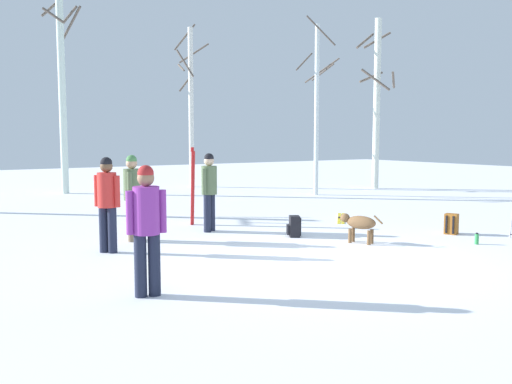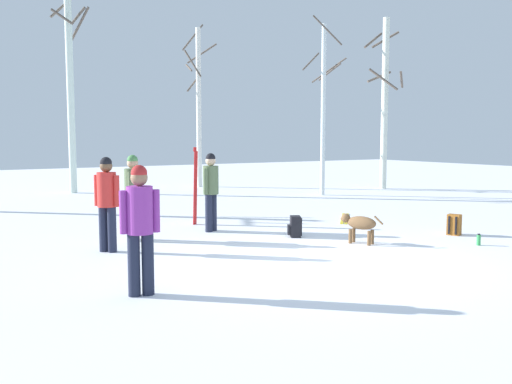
{
  "view_description": "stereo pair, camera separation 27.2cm",
  "coord_description": "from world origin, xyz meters",
  "px_view_note": "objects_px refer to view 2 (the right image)",
  "views": [
    {
      "loc": [
        -5.94,
        -7.35,
        2.08
      ],
      "look_at": [
        -0.07,
        1.76,
        1.0
      ],
      "focal_mm": 39.33,
      "sensor_mm": 36.0,
      "label": 1
    },
    {
      "loc": [
        -5.71,
        -7.5,
        2.08
      ],
      "look_at": [
        -0.07,
        1.76,
        1.0
      ],
      "focal_mm": 39.33,
      "sensor_mm": 36.0,
      "label": 2
    }
  ],
  "objects_px": {
    "person_0": "(133,192)",
    "birch_tree_1": "(70,77)",
    "dog": "(359,224)",
    "birch_tree_2": "(198,103)",
    "backpack_0": "(295,227)",
    "person_3": "(211,187)",
    "backpack_1": "(454,225)",
    "birch_tree_3": "(323,106)",
    "ski_pair_lying_0": "(345,218)",
    "birch_tree_4": "(385,100)",
    "person_2": "(140,221)",
    "person_1": "(107,198)",
    "ski_pair_planted_0": "(195,186)",
    "water_bottle_0": "(479,240)"
  },
  "relations": [
    {
      "from": "dog",
      "to": "birch_tree_4",
      "type": "distance_m",
      "value": 12.25
    },
    {
      "from": "person_3",
      "to": "ski_pair_planted_0",
      "type": "relative_size",
      "value": 0.94
    },
    {
      "from": "backpack_1",
      "to": "birch_tree_3",
      "type": "relative_size",
      "value": 0.07
    },
    {
      "from": "person_3",
      "to": "dog",
      "type": "bearing_deg",
      "value": -56.63
    },
    {
      "from": "backpack_0",
      "to": "birch_tree_2",
      "type": "height_order",
      "value": "birch_tree_2"
    },
    {
      "from": "ski_pair_lying_0",
      "to": "backpack_0",
      "type": "distance_m",
      "value": 2.96
    },
    {
      "from": "person_1",
      "to": "birch_tree_1",
      "type": "xyz_separation_m",
      "value": [
        2.04,
        11.13,
        3.23
      ]
    },
    {
      "from": "water_bottle_0",
      "to": "birch_tree_3",
      "type": "height_order",
      "value": "birch_tree_3"
    },
    {
      "from": "person_3",
      "to": "backpack_1",
      "type": "distance_m",
      "value": 5.26
    },
    {
      "from": "birch_tree_2",
      "to": "backpack_0",
      "type": "bearing_deg",
      "value": -106.17
    },
    {
      "from": "birch_tree_1",
      "to": "person_1",
      "type": "bearing_deg",
      "value": -100.41
    },
    {
      "from": "person_1",
      "to": "birch_tree_2",
      "type": "bearing_deg",
      "value": 57.28
    },
    {
      "from": "person_0",
      "to": "birch_tree_2",
      "type": "bearing_deg",
      "value": 58.22
    },
    {
      "from": "water_bottle_0",
      "to": "birch_tree_2",
      "type": "distance_m",
      "value": 14.58
    },
    {
      "from": "ski_pair_lying_0",
      "to": "birch_tree_1",
      "type": "bearing_deg",
      "value": 112.67
    },
    {
      "from": "ski_pair_planted_0",
      "to": "backpack_1",
      "type": "height_order",
      "value": "ski_pair_planted_0"
    },
    {
      "from": "ski_pair_planted_0",
      "to": "birch_tree_1",
      "type": "relative_size",
      "value": 0.23
    },
    {
      "from": "person_2",
      "to": "person_3",
      "type": "bearing_deg",
      "value": 52.71
    },
    {
      "from": "backpack_0",
      "to": "water_bottle_0",
      "type": "height_order",
      "value": "backpack_0"
    },
    {
      "from": "person_2",
      "to": "ski_pair_planted_0",
      "type": "xyz_separation_m",
      "value": [
        3.17,
        5.06,
        -0.07
      ]
    },
    {
      "from": "person_0",
      "to": "birch_tree_1",
      "type": "distance_m",
      "value": 10.85
    },
    {
      "from": "dog",
      "to": "birch_tree_1",
      "type": "distance_m",
      "value": 13.66
    },
    {
      "from": "person_0",
      "to": "water_bottle_0",
      "type": "distance_m",
      "value": 6.79
    },
    {
      "from": "backpack_1",
      "to": "birch_tree_1",
      "type": "bearing_deg",
      "value": 109.65
    },
    {
      "from": "water_bottle_0",
      "to": "birch_tree_4",
      "type": "distance_m",
      "value": 12.14
    },
    {
      "from": "person_2",
      "to": "person_1",
      "type": "bearing_deg",
      "value": 81.42
    },
    {
      "from": "person_2",
      "to": "birch_tree_2",
      "type": "bearing_deg",
      "value": 61.72
    },
    {
      "from": "person_1",
      "to": "water_bottle_0",
      "type": "xyz_separation_m",
      "value": [
        6.24,
        -3.1,
        -0.88
      ]
    },
    {
      "from": "birch_tree_1",
      "to": "dog",
      "type": "bearing_deg",
      "value": -79.64
    },
    {
      "from": "person_3",
      "to": "ski_pair_lying_0",
      "type": "bearing_deg",
      "value": -1.33
    },
    {
      "from": "birch_tree_1",
      "to": "water_bottle_0",
      "type": "bearing_deg",
      "value": -73.57
    },
    {
      "from": "ski_pair_planted_0",
      "to": "water_bottle_0",
      "type": "bearing_deg",
      "value": -55.73
    },
    {
      "from": "ski_pair_lying_0",
      "to": "birch_tree_4",
      "type": "height_order",
      "value": "birch_tree_4"
    },
    {
      "from": "dog",
      "to": "birch_tree_1",
      "type": "bearing_deg",
      "value": 100.36
    },
    {
      "from": "ski_pair_planted_0",
      "to": "ski_pair_lying_0",
      "type": "distance_m",
      "value": 3.89
    },
    {
      "from": "person_2",
      "to": "ski_pair_planted_0",
      "type": "bearing_deg",
      "value": 57.95
    },
    {
      "from": "birch_tree_1",
      "to": "birch_tree_3",
      "type": "height_order",
      "value": "birch_tree_1"
    },
    {
      "from": "birch_tree_2",
      "to": "person_0",
      "type": "bearing_deg",
      "value": -121.78
    },
    {
      "from": "person_0",
      "to": "birch_tree_3",
      "type": "xyz_separation_m",
      "value": [
        8.65,
        4.95,
        2.17
      ]
    },
    {
      "from": "water_bottle_0",
      "to": "ski_pair_planted_0",
      "type": "bearing_deg",
      "value": 124.27
    },
    {
      "from": "birch_tree_2",
      "to": "birch_tree_3",
      "type": "relative_size",
      "value": 1.09
    },
    {
      "from": "ski_pair_planted_0",
      "to": "backpack_0",
      "type": "height_order",
      "value": "ski_pair_planted_0"
    },
    {
      "from": "person_1",
      "to": "ski_pair_planted_0",
      "type": "xyz_separation_m",
      "value": [
        2.72,
        2.07,
        -0.07
      ]
    },
    {
      "from": "ski_pair_lying_0",
      "to": "birch_tree_3",
      "type": "xyz_separation_m",
      "value": [
        3.12,
        4.89,
        3.14
      ]
    },
    {
      "from": "person_1",
      "to": "birch_tree_4",
      "type": "xyz_separation_m",
      "value": [
        12.96,
        6.43,
        2.51
      ]
    },
    {
      "from": "person_1",
      "to": "ski_pair_lying_0",
      "type": "bearing_deg",
      "value": 8.17
    },
    {
      "from": "person_3",
      "to": "dog",
      "type": "relative_size",
      "value": 2.05
    },
    {
      "from": "person_1",
      "to": "water_bottle_0",
      "type": "bearing_deg",
      "value": -26.42
    },
    {
      "from": "person_2",
      "to": "ski_pair_lying_0",
      "type": "relative_size",
      "value": 1.16
    },
    {
      "from": "water_bottle_0",
      "to": "person_2",
      "type": "bearing_deg",
      "value": 179.05
    }
  ]
}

